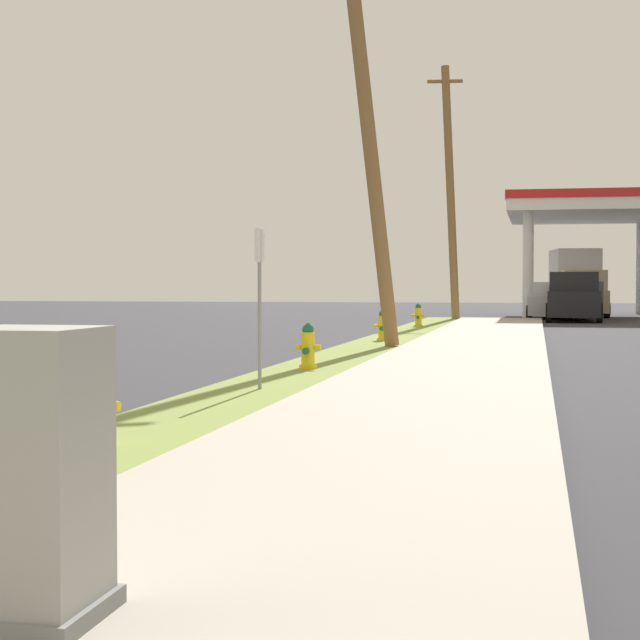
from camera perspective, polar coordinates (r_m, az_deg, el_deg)
The scene contains 11 objects.
fire_hydrant_nearest at distance 9.21m, azimuth -12.08°, elevation -4.73°, with size 0.42×0.38×0.74m.
fire_hydrant_second at distance 17.17m, azimuth -0.66°, elevation -1.58°, with size 0.42×0.38×0.74m.
fire_hydrant_third at distance 25.83m, azimuth 3.43°, elevation -0.38°, with size 0.42×0.37×0.74m.
fire_hydrant_fourth at distance 34.36m, azimuth 5.37°, elevation 0.20°, with size 0.42×0.37×0.74m.
utility_pole_midground at distance 23.39m, azimuth 2.54°, elevation 11.14°, with size 1.88×1.36×10.06m.
utility_pole_background at distance 42.20m, azimuth 7.10°, elevation 7.00°, with size 1.40×0.41×10.01m.
utility_cabinet at distance 4.55m, azimuth -15.47°, elevation -8.61°, with size 0.59×0.62×1.22m.
street_sign_post at distance 13.87m, azimuth -3.31°, elevation 2.48°, with size 0.05×0.36×2.12m.
car_silver_by_near_pump at distance 46.56m, azimuth 12.33°, elevation 0.97°, with size 2.00×4.53×1.57m.
truck_tan_at_forecourt at distance 50.17m, azimuth 13.75°, elevation 1.91°, with size 2.70×6.56×3.11m.
truck_black_on_apron at distance 43.45m, azimuth 13.59°, elevation 1.15°, with size 2.20×5.43×1.97m.
Camera 1 is at (4.39, -3.39, 1.52)m, focal length 58.87 mm.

